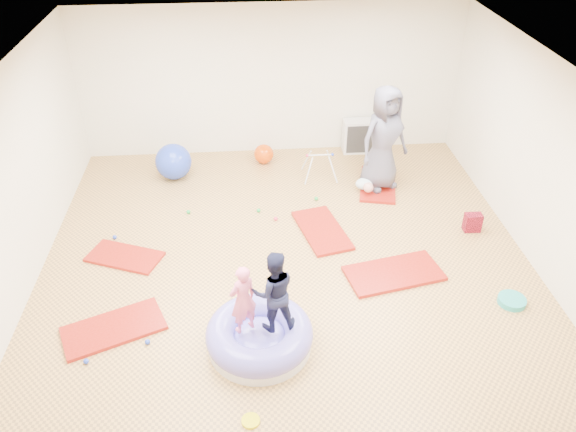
{
  "coord_description": "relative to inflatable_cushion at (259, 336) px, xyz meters",
  "views": [
    {
      "loc": [
        -0.52,
        -5.89,
        5.09
      ],
      "look_at": [
        0.0,
        0.3,
        0.9
      ],
      "focal_mm": 35.0,
      "sensor_mm": 36.0,
      "label": 1
    }
  ],
  "objects": [
    {
      "name": "room",
      "position": [
        0.46,
        1.13,
        1.24
      ],
      "size": [
        7.01,
        8.01,
        2.81
      ],
      "color": "tan",
      "rests_on": "ground"
    },
    {
      "name": "gym_mat_front_left",
      "position": [
        -1.8,
        0.41,
        -0.13
      ],
      "size": [
        1.36,
        1.03,
        0.05
      ],
      "primitive_type": "cube",
      "rotation": [
        0.0,
        0.0,
        0.4
      ],
      "color": "#A22218",
      "rests_on": "ground"
    },
    {
      "name": "gym_mat_mid_left",
      "position": [
        -1.89,
        1.87,
        -0.14
      ],
      "size": [
        1.18,
        0.89,
        0.04
      ],
      "primitive_type": "cube",
      "rotation": [
        0.0,
        0.0,
        -0.39
      ],
      "color": "#A22218",
      "rests_on": "ground"
    },
    {
      "name": "gym_mat_center_back",
      "position": [
        1.07,
        2.29,
        -0.13
      ],
      "size": [
        0.87,
        1.32,
        0.05
      ],
      "primitive_type": "cube",
      "rotation": [
        0.0,
        0.0,
        1.8
      ],
      "color": "#A22218",
      "rests_on": "ground"
    },
    {
      "name": "gym_mat_right",
      "position": [
        1.93,
        1.16,
        -0.13
      ],
      "size": [
        1.44,
        0.92,
        0.06
      ],
      "primitive_type": "cube",
      "rotation": [
        0.0,
        0.0,
        0.21
      ],
      "color": "#A22218",
      "rests_on": "ground"
    },
    {
      "name": "gym_mat_rear_right",
      "position": [
        2.24,
        3.59,
        -0.13
      ],
      "size": [
        0.86,
        1.3,
        0.05
      ],
      "primitive_type": "cube",
      "rotation": [
        0.0,
        0.0,
        1.34
      ],
      "color": "#A22218",
      "rests_on": "ground"
    },
    {
      "name": "inflatable_cushion",
      "position": [
        0.0,
        0.0,
        0.0
      ],
      "size": [
        1.28,
        1.28,
        0.4
      ],
      "rotation": [
        0.0,
        0.0,
        0.35
      ],
      "color": "silver",
      "rests_on": "ground"
    },
    {
      "name": "child_pink",
      "position": [
        -0.17,
        -0.03,
        0.67
      ],
      "size": [
        0.4,
        0.36,
        0.92
      ],
      "primitive_type": "imported",
      "rotation": [
        0.0,
        0.0,
        3.67
      ],
      "color": "pink",
      "rests_on": "inflatable_cushion"
    },
    {
      "name": "child_navy",
      "position": [
        0.18,
        -0.0,
        0.74
      ],
      "size": [
        0.55,
        0.45,
        1.06
      ],
      "primitive_type": "imported",
      "rotation": [
        0.0,
        0.0,
        3.24
      ],
      "color": "#171936",
      "rests_on": "inflatable_cushion"
    },
    {
      "name": "adult_caregiver",
      "position": [
        2.24,
        3.52,
        0.8
      ],
      "size": [
        1.04,
        0.89,
        1.81
      ],
      "primitive_type": "imported",
      "rotation": [
        0.0,
        0.0,
        0.42
      ],
      "color": "#4E4D5E",
      "rests_on": "gym_mat_rear_right"
    },
    {
      "name": "infant",
      "position": [
        1.98,
        3.38,
        0.0
      ],
      "size": [
        0.37,
        0.38,
        0.22
      ],
      "color": "silver",
      "rests_on": "gym_mat_rear_right"
    },
    {
      "name": "ball_pit_balls",
      "position": [
        -0.71,
        2.02,
        -0.13
      ],
      "size": [
        3.28,
        3.37,
        0.07
      ],
      "color": "#D6294B",
      "rests_on": "ground"
    },
    {
      "name": "exercise_ball_blue",
      "position": [
        -1.35,
        4.19,
        0.16
      ],
      "size": [
        0.64,
        0.64,
        0.64
      ],
      "primitive_type": "sphere",
      "color": "#213CC0",
      "rests_on": "ground"
    },
    {
      "name": "exercise_ball_orange",
      "position": [
        0.28,
        4.61,
        0.02
      ],
      "size": [
        0.37,
        0.37,
        0.37
      ],
      "primitive_type": "sphere",
      "color": "#D54105",
      "rests_on": "ground"
    },
    {
      "name": "infant_play_gym",
      "position": [
        1.24,
        3.97,
        0.15
      ],
      "size": [
        0.6,
        0.57,
        0.46
      ],
      "rotation": [
        0.0,
        0.0,
        -0.38
      ],
      "color": "silver",
      "rests_on": "ground"
    },
    {
      "name": "cube_shelf",
      "position": [
        2.15,
        4.92,
        0.17
      ],
      "size": [
        0.65,
        0.32,
        0.65
      ],
      "color": "silver",
      "rests_on": "ground"
    },
    {
      "name": "balance_disc",
      "position": [
        3.34,
        0.47,
        -0.12
      ],
      "size": [
        0.36,
        0.36,
        0.08
      ],
      "primitive_type": "cylinder",
      "color": "teal",
      "rests_on": "ground"
    },
    {
      "name": "backpack",
      "position": [
        3.4,
        2.12,
        -0.01
      ],
      "size": [
        0.26,
        0.16,
        0.3
      ],
      "primitive_type": "cube",
      "rotation": [
        0.0,
        0.0,
        -0.02
      ],
      "color": "red",
      "rests_on": "ground"
    },
    {
      "name": "yellow_toy",
      "position": [
        -0.14,
        -1.06,
        -0.14
      ],
      "size": [
        0.2,
        0.2,
        0.03
      ],
      "primitive_type": "cylinder",
      "color": "#E0D704",
      "rests_on": "ground"
    }
  ]
}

